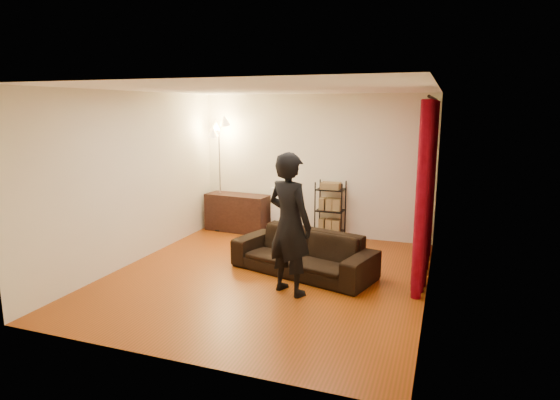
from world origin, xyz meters
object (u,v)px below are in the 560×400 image
at_px(sofa, 303,253).
at_px(wire_shelf, 330,210).
at_px(media_cabinet, 238,213).
at_px(floor_lamp, 220,176).
at_px(person, 290,224).
at_px(storage_boxes, 283,211).

bearing_deg(sofa, wire_shelf, 107.58).
xyz_separation_m(media_cabinet, floor_lamp, (-0.35, -0.05, 0.73)).
bearing_deg(sofa, floor_lamp, 156.95).
distance_m(person, storage_boxes, 3.02).
bearing_deg(sofa, person, -70.70).
height_order(person, floor_lamp, floor_lamp).
bearing_deg(storage_boxes, sofa, -62.63).
height_order(sofa, wire_shelf, wire_shelf).
height_order(sofa, person, person).
bearing_deg(media_cabinet, person, -48.21).
xyz_separation_m(person, floor_lamp, (-2.36, 2.64, 0.16)).
xyz_separation_m(storage_boxes, floor_lamp, (-1.29, -0.14, 0.64)).
xyz_separation_m(sofa, storage_boxes, (-1.03, 1.98, 0.15)).
bearing_deg(wire_shelf, sofa, -95.63).
distance_m(media_cabinet, wire_shelf, 1.90).
relative_size(storage_boxes, floor_lamp, 0.42).
height_order(wire_shelf, floor_lamp, floor_lamp).
bearing_deg(person, storage_boxes, -44.78).
distance_m(media_cabinet, floor_lamp, 0.81).
relative_size(storage_boxes, wire_shelf, 0.84).
xyz_separation_m(media_cabinet, wire_shelf, (1.89, 0.05, 0.18)).
height_order(sofa, storage_boxes, storage_boxes).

